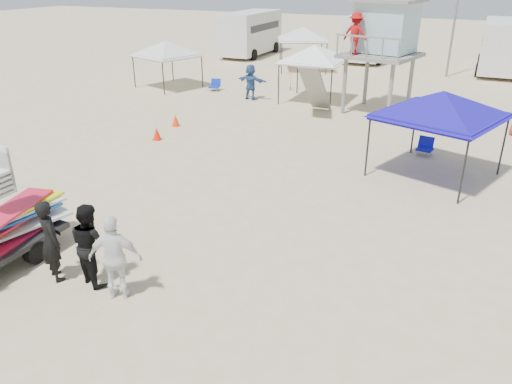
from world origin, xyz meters
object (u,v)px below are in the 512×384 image
at_px(man_left, 51,241).
at_px(canopy_blue, 443,96).
at_px(surf_trailer, 10,219).
at_px(lifeguard_tower, 381,31).

relative_size(man_left, canopy_blue, 0.44).
bearing_deg(surf_trailer, canopy_blue, 48.14).
distance_m(surf_trailer, canopy_blue, 12.60).
relative_size(surf_trailer, man_left, 1.42).
bearing_deg(surf_trailer, man_left, -11.19).
distance_m(surf_trailer, lifeguard_tower, 17.55).
bearing_deg(lifeguard_tower, man_left, -101.26).
xyz_separation_m(surf_trailer, lifeguard_tower, (4.89, 16.64, 2.69)).
height_order(surf_trailer, man_left, surf_trailer).
xyz_separation_m(lifeguard_tower, canopy_blue, (3.45, -7.34, -1.02)).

